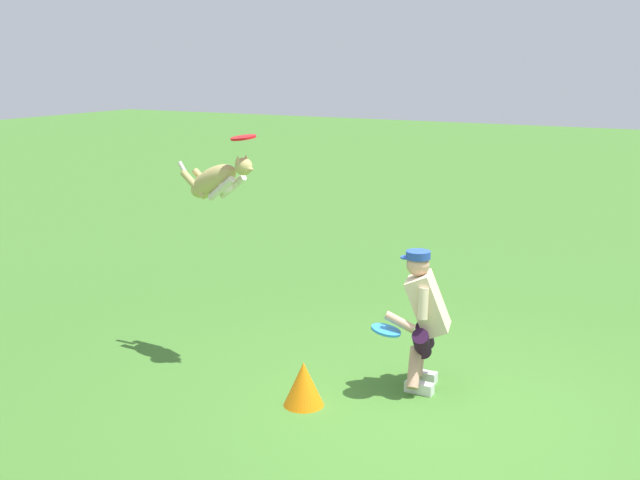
% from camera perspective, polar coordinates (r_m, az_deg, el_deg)
% --- Properties ---
extents(ground_plane, '(60.00, 60.00, 0.00)m').
position_cam_1_polar(ground_plane, '(7.10, 7.52, -12.19)').
color(ground_plane, '#3F722A').
extents(person, '(0.55, 0.66, 1.29)m').
position_cam_1_polar(person, '(7.41, 7.34, -5.31)').
color(person, silver).
rests_on(person, ground_plane).
extents(dog, '(1.06, 0.38, 0.55)m').
position_cam_1_polar(dog, '(7.98, -7.33, 4.19)').
color(dog, tan).
extents(frisbee_flying, '(0.29, 0.29, 0.06)m').
position_cam_1_polar(frisbee_flying, '(7.69, -5.45, 7.23)').
color(frisbee_flying, red).
extents(frisbee_held, '(0.31, 0.32, 0.10)m').
position_cam_1_polar(frisbee_held, '(7.25, 4.70, -6.38)').
color(frisbee_held, '#2C84D9').
rests_on(frisbee_held, person).
extents(training_cone, '(0.36, 0.36, 0.40)m').
position_cam_1_polar(training_cone, '(7.15, -1.17, -10.14)').
color(training_cone, orange).
rests_on(training_cone, ground_plane).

